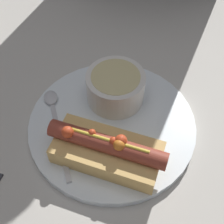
# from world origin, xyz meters

# --- Properties ---
(ground_plane) EXTENTS (4.00, 4.00, 0.00)m
(ground_plane) POSITION_xyz_m (0.00, 0.00, 0.00)
(ground_plane) COLOR #BCB7AD
(dinner_plate) EXTENTS (0.28, 0.28, 0.01)m
(dinner_plate) POSITION_xyz_m (0.00, 0.00, 0.01)
(dinner_plate) COLOR white
(dinner_plate) RESTS_ON ground_plane
(hot_dog) EXTENTS (0.18, 0.11, 0.06)m
(hot_dog) POSITION_xyz_m (-0.00, -0.07, 0.04)
(hot_dog) COLOR #DBAD60
(hot_dog) RESTS_ON dinner_plate
(soup_bowl) EXTENTS (0.10, 0.10, 0.05)m
(soup_bowl) POSITION_xyz_m (-0.00, 0.05, 0.04)
(soup_bowl) COLOR silver
(soup_bowl) RESTS_ON dinner_plate
(spoon) EXTENTS (0.08, 0.17, 0.01)m
(spoon) POSITION_xyz_m (-0.10, 0.00, 0.02)
(spoon) COLOR #B7B7BC
(spoon) RESTS_ON dinner_plate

